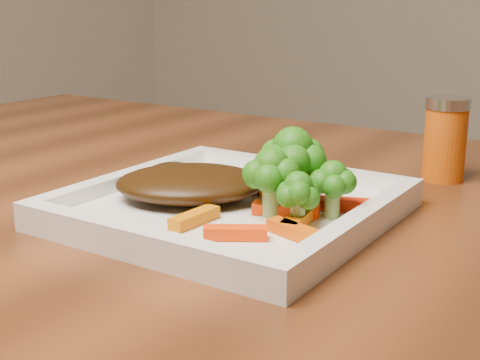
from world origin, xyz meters
The scene contains 15 objects.
plate centered at (-0.03, -0.21, 0.76)m, with size 0.27×0.27×0.01m, color white.
steak centered at (-0.07, -0.22, 0.78)m, with size 0.14×0.11×0.03m, color #382008.
broccoli_0 centered at (0.02, -0.19, 0.80)m, with size 0.07×0.07×0.07m, color #347613, non-canonical shape.
broccoli_1 centered at (0.07, -0.19, 0.79)m, with size 0.05×0.05×0.06m, color #317814, non-canonical shape.
broccoli_2 centered at (0.05, -0.23, 0.79)m, with size 0.04×0.04×0.06m, color #3B7413, non-canonical shape.
broccoli_3 centered at (0.02, -0.22, 0.79)m, with size 0.06×0.06×0.06m, color #256010, non-canonical shape.
carrot_0 centered at (0.03, -0.29, 0.77)m, with size 0.05×0.01×0.01m, color #FF3A04.
carrot_1 centered at (0.06, -0.26, 0.77)m, with size 0.05×0.01×0.01m, color #DD5003.
carrot_2 centered at (-0.02, -0.27, 0.77)m, with size 0.05×0.01×0.01m, color #D56D03.
carrot_3 centered at (0.07, -0.17, 0.77)m, with size 0.06×0.02×0.01m, color red.
carrot_4 centered at (-0.02, -0.14, 0.77)m, with size 0.05×0.01×0.01m, color #EB3803.
carrot_5 centered at (0.05, -0.23, 0.77)m, with size 0.05×0.01×0.01m, color #FF6A04.
carrot_6 centered at (0.03, -0.21, 0.77)m, with size 0.06×0.02×0.01m, color #F63604.
spice_shaker centered at (0.10, 0.02, 0.80)m, with size 0.05×0.05×0.09m, color #C24E0A.
carrot_7 centered at (0.00, -0.15, 0.77)m, with size 0.06×0.02×0.01m, color #FF5804.
Camera 1 is at (0.30, -0.70, 0.95)m, focal length 50.00 mm.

